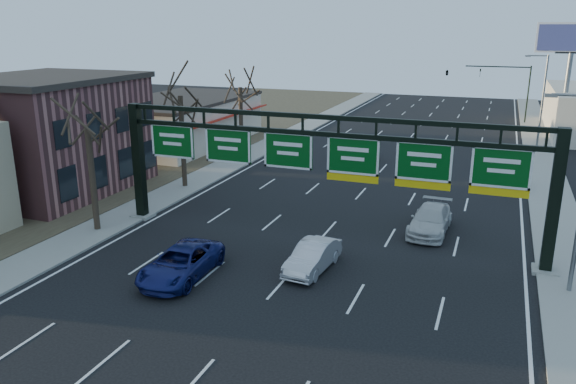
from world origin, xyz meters
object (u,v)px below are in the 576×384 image
at_px(car_blue_suv, 181,263).
at_px(car_silver_sedan, 313,257).
at_px(sign_gantry, 323,162).
at_px(car_white_wagon, 430,220).

height_order(car_blue_suv, car_silver_sedan, car_blue_suv).
bearing_deg(sign_gantry, car_white_wagon, 34.31).
height_order(car_blue_suv, car_white_wagon, car_white_wagon).
height_order(car_silver_sedan, car_white_wagon, car_white_wagon).
bearing_deg(car_white_wagon, car_silver_sedan, -120.09).
height_order(sign_gantry, car_silver_sedan, sign_gantry).
xyz_separation_m(car_blue_suv, car_white_wagon, (10.41, 10.59, 0.01)).
bearing_deg(sign_gantry, car_silver_sedan, -78.98).
height_order(sign_gantry, car_blue_suv, sign_gantry).
distance_m(car_blue_suv, car_silver_sedan, 6.42).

